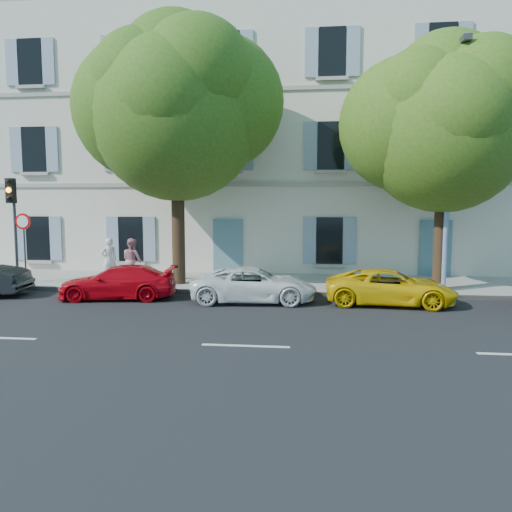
# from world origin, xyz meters

# --- Properties ---
(ground) EXTENTS (90.00, 90.00, 0.00)m
(ground) POSITION_xyz_m (0.00, 0.00, 0.00)
(ground) COLOR black
(sidewalk) EXTENTS (36.00, 4.50, 0.15)m
(sidewalk) POSITION_xyz_m (0.00, 4.45, 0.07)
(sidewalk) COLOR #A09E96
(sidewalk) RESTS_ON ground
(kerb) EXTENTS (36.00, 0.16, 0.16)m
(kerb) POSITION_xyz_m (0.00, 2.28, 0.08)
(kerb) COLOR #9E998E
(kerb) RESTS_ON ground
(building) EXTENTS (28.00, 7.00, 12.00)m
(building) POSITION_xyz_m (0.00, 10.20, 6.00)
(building) COLOR beige
(building) RESTS_ON ground
(car_red_coupe) EXTENTS (4.04, 2.06, 1.12)m
(car_red_coupe) POSITION_xyz_m (-4.99, 1.04, 0.56)
(car_red_coupe) COLOR red
(car_red_coupe) RESTS_ON ground
(car_white_coupe) EXTENTS (4.18, 2.15, 1.13)m
(car_white_coupe) POSITION_xyz_m (-0.40, 1.04, 0.56)
(car_white_coupe) COLOR white
(car_white_coupe) RESTS_ON ground
(car_yellow_supercar) EXTENTS (4.17, 2.16, 1.12)m
(car_yellow_supercar) POSITION_xyz_m (3.95, 1.10, 0.56)
(car_yellow_supercar) COLOR yellow
(car_yellow_supercar) RESTS_ON ground
(tree_left) EXTENTS (6.24, 6.24, 9.67)m
(tree_left) POSITION_xyz_m (-3.57, 3.54, 6.37)
(tree_left) COLOR #3A2819
(tree_left) RESTS_ON sidewalk
(tree_right) EXTENTS (5.54, 5.54, 8.53)m
(tree_right) POSITION_xyz_m (5.94, 3.25, 5.62)
(tree_right) COLOR #3A2819
(tree_right) RESTS_ON sidewalk
(traffic_light) EXTENTS (0.33, 0.45, 3.98)m
(traffic_light) POSITION_xyz_m (-9.81, 2.91, 3.03)
(traffic_light) COLOR #383A3D
(traffic_light) RESTS_ON sidewalk
(road_sign) EXTENTS (0.62, 0.09, 2.67)m
(road_sign) POSITION_xyz_m (-9.41, 2.92, 2.07)
(road_sign) COLOR #383A3D
(road_sign) RESTS_ON sidewalk
(street_lamp) EXTENTS (0.26, 1.74, 8.21)m
(street_lamp) POSITION_xyz_m (6.02, 2.73, 4.80)
(street_lamp) COLOR #7293BF
(street_lamp) RESTS_ON sidewalk
(pedestrian_a) EXTENTS (0.74, 0.70, 1.70)m
(pedestrian_a) POSITION_xyz_m (-6.40, 3.69, 1.00)
(pedestrian_a) COLOR silver
(pedestrian_a) RESTS_ON sidewalk
(pedestrian_b) EXTENTS (1.05, 1.01, 1.71)m
(pedestrian_b) POSITION_xyz_m (-5.46, 3.68, 1.00)
(pedestrian_b) COLOR #C17C8A
(pedestrian_b) RESTS_ON sidewalk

